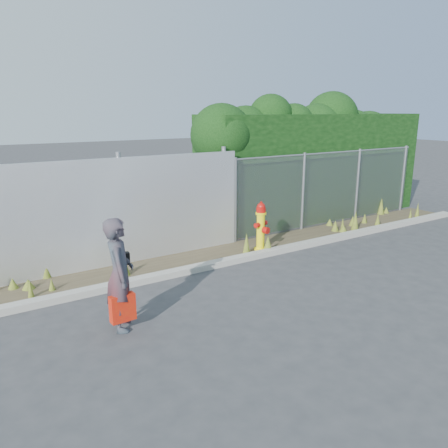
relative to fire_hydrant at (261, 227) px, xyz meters
The scene contains 10 objects.
ground 2.51m from the fire_hydrant, 118.61° to the right, with size 80.00×80.00×0.00m, color #353538.
curb 1.32m from the fire_hydrant, 163.28° to the right, with size 16.00×0.22×0.12m, color #9A978B.
weed_strip 0.63m from the fire_hydrant, 143.81° to the left, with size 16.00×1.31×0.54m.
corrugated_fence 4.54m from the fire_hydrant, 169.06° to the left, with size 8.50×0.21×2.30m.
chainlink_fence 3.22m from the fire_hydrant, 15.41° to the left, with size 6.50×0.07×2.05m.
hedge 4.02m from the fire_hydrant, 29.99° to the left, with size 7.75×1.90×3.65m.
fire_hydrant is the anchor object (origin of this frame).
woman 4.32m from the fire_hydrant, 155.36° to the right, with size 0.61×0.40×1.67m, color #0E525D.
red_tote_bag 4.41m from the fire_hydrant, 153.87° to the right, with size 0.36×0.13×0.47m.
black_shoulder_bag 4.19m from the fire_hydrant, 156.75° to the right, with size 0.23×0.10×0.17m.
Camera 1 is at (-4.66, -5.36, 3.10)m, focal length 35.00 mm.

